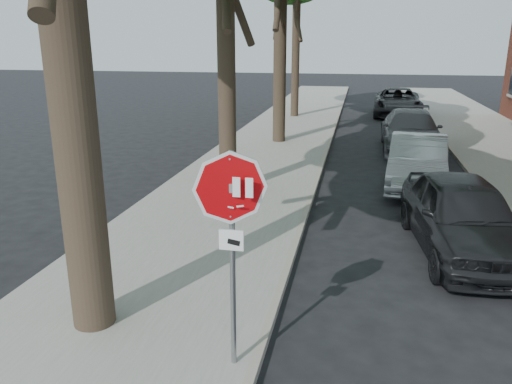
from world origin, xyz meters
The scene contains 9 objects.
ground centered at (0.00, 0.00, 0.00)m, with size 120.00×120.00×0.00m, color black.
sidewalk_left centered at (-2.50, 12.00, 0.06)m, with size 4.00×55.00×0.12m, color gray.
curb_left centered at (-0.45, 12.00, 0.07)m, with size 0.12×55.00×0.13m, color #9E9384.
curb_right centered at (3.95, 12.00, 0.07)m, with size 0.12×55.00×0.13m, color #9E9384.
stop_sign centered at (-0.70, -0.03, 1.95)m, with size 0.76×0.34×2.61m.
car_a centered at (2.60, 4.35, 0.72)m, with size 1.71×4.24×1.45m, color black.
car_b centered at (2.24, 8.86, 0.69)m, with size 1.46×4.17×1.38m, color #A6A8AF.
car_c centered at (2.49, 13.73, 0.72)m, with size 2.02×4.96×1.44m, color #4A494E.
car_d centered at (2.60, 22.92, 0.73)m, with size 2.42×5.24×1.46m, color black.
Camera 1 is at (0.60, -5.00, 3.82)m, focal length 35.00 mm.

